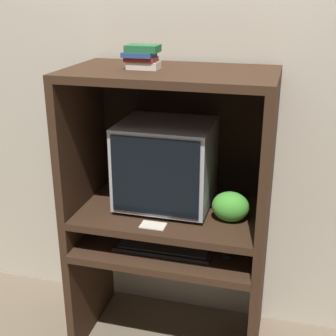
# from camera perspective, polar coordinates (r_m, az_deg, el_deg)

# --- Properties ---
(wall_back) EXTENTS (6.00, 0.06, 2.60)m
(wall_back) POSITION_cam_1_polar(r_m,az_deg,el_deg) (2.46, 2.29, 9.29)
(wall_back) COLOR beige
(wall_back) RESTS_ON ground_plane
(desk_base) EXTENTS (0.95, 0.57, 0.61)m
(desk_base) POSITION_cam_1_polar(r_m,az_deg,el_deg) (2.49, 0.01, -13.59)
(desk_base) COLOR #382316
(desk_base) RESTS_ON ground_plane
(desk_monitor_shelf) EXTENTS (0.95, 0.55, 0.16)m
(desk_monitor_shelf) POSITION_cam_1_polar(r_m,az_deg,el_deg) (2.34, 0.25, -5.92)
(desk_monitor_shelf) COLOR #382316
(desk_monitor_shelf) RESTS_ON desk_base
(hutch_upper) EXTENTS (0.95, 0.55, 0.69)m
(hutch_upper) POSITION_cam_1_polar(r_m,az_deg,el_deg) (2.20, 0.50, 5.80)
(hutch_upper) COLOR #382316
(hutch_upper) RESTS_ON desk_monitor_shelf
(crt_monitor) EXTENTS (0.45, 0.40, 0.43)m
(crt_monitor) POSITION_cam_1_polar(r_m,az_deg,el_deg) (2.29, -0.25, 0.53)
(crt_monitor) COLOR #B2B2B7
(crt_monitor) RESTS_ON desk_monitor_shelf
(keyboard) EXTENTS (0.47, 0.15, 0.03)m
(keyboard) POSITION_cam_1_polar(r_m,az_deg,el_deg) (2.29, -0.45, -9.77)
(keyboard) COLOR black
(keyboard) RESTS_ON desk_base
(mouse) EXTENTS (0.06, 0.04, 0.03)m
(mouse) POSITION_cam_1_polar(r_m,az_deg,el_deg) (2.24, 7.21, -10.67)
(mouse) COLOR black
(mouse) RESTS_ON desk_base
(snack_bag) EXTENTS (0.17, 0.13, 0.14)m
(snack_bag) POSITION_cam_1_polar(r_m,az_deg,el_deg) (2.21, 7.61, -4.69)
(snack_bag) COLOR green
(snack_bag) RESTS_ON desk_monitor_shelf
(book_stack) EXTENTS (0.16, 0.11, 0.11)m
(book_stack) POSITION_cam_1_polar(r_m,az_deg,el_deg) (2.13, -3.20, 13.42)
(book_stack) COLOR beige
(book_stack) RESTS_ON hutch_upper
(paper_card) EXTENTS (0.12, 0.08, 0.00)m
(paper_card) POSITION_cam_1_polar(r_m,az_deg,el_deg) (2.17, -1.83, -7.01)
(paper_card) COLOR beige
(paper_card) RESTS_ON desk_monitor_shelf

